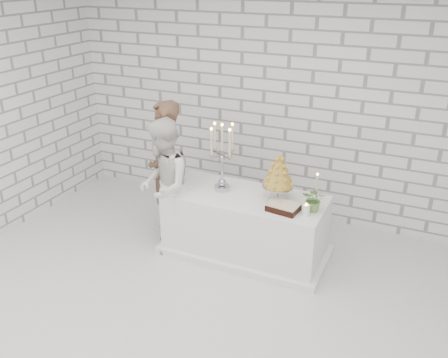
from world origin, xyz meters
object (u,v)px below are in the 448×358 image
groom (166,171)px  candelabra (222,157)px  cake_table (245,225)px  croquembouche (278,177)px  bride (164,186)px

groom → candelabra: bearing=54.7°
groom → candelabra: 0.79m
cake_table → groom: (-1.05, 0.02, 0.48)m
candelabra → groom: bearing=-178.9°
groom → croquembouche: groom is taller
bride → candelabra: (0.61, 0.29, 0.35)m
cake_table → croquembouche: (0.36, 0.05, 0.65)m
candelabra → cake_table: bearing=-6.0°
groom → bride: 0.31m
cake_table → bride: 1.04m
groom → candelabra: (0.74, 0.01, 0.29)m
bride → groom: bearing=-178.2°
groom → croquembouche: bearing=54.9°
cake_table → groom: size_ratio=1.05×
croquembouche → cake_table: bearing=-172.2°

